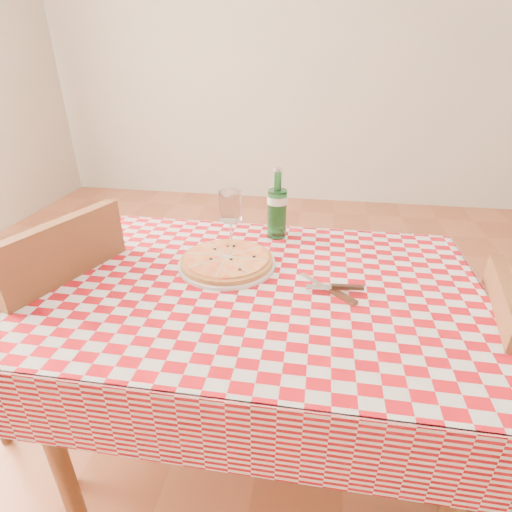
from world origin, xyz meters
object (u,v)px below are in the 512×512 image
(chair_far, at_px, (63,325))
(wine_glass, at_px, (231,219))
(water_bottle, at_px, (277,203))
(dining_table, at_px, (259,311))
(pizza_plate, at_px, (227,260))
(chair_near, at_px, (509,396))

(chair_far, xyz_separation_m, wine_glass, (0.54, 0.27, 0.32))
(water_bottle, bearing_deg, dining_table, -91.74)
(chair_far, bearing_deg, water_bottle, -133.57)
(pizza_plate, bearing_deg, chair_near, -9.50)
(chair_near, relative_size, pizza_plate, 2.67)
(pizza_plate, distance_m, water_bottle, 0.30)
(pizza_plate, height_order, wine_glass, wine_glass)
(pizza_plate, relative_size, water_bottle, 1.21)
(chair_far, bearing_deg, pizza_plate, -150.00)
(dining_table, relative_size, pizza_plate, 3.83)
(water_bottle, distance_m, wine_glass, 0.18)
(dining_table, distance_m, pizza_plate, 0.19)
(chair_near, distance_m, water_bottle, 0.93)
(water_bottle, bearing_deg, wine_glass, -147.73)
(pizza_plate, bearing_deg, dining_table, -38.22)
(pizza_plate, bearing_deg, water_bottle, 62.61)
(wine_glass, bearing_deg, water_bottle, 32.27)
(chair_near, xyz_separation_m, pizza_plate, (-0.87, 0.14, 0.30))
(dining_table, bearing_deg, water_bottle, 88.26)
(dining_table, height_order, pizza_plate, pizza_plate)
(chair_far, height_order, pizza_plate, chair_far)
(pizza_plate, distance_m, wine_glass, 0.18)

